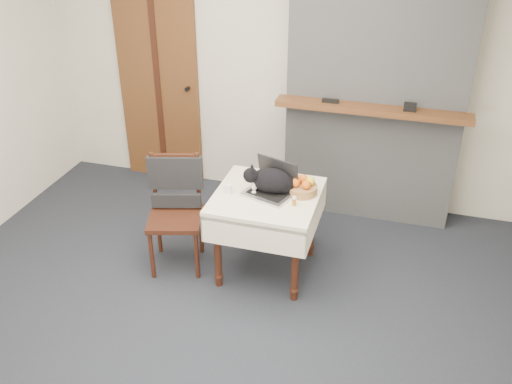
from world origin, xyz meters
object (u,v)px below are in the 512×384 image
at_px(side_table, 267,207).
at_px(cream_jar, 228,189).
at_px(cat, 273,181).
at_px(door, 159,84).
at_px(pill_bottle, 294,201).
at_px(chair, 175,196).
at_px(laptop, 272,185).
at_px(fruit_basket, 302,187).

height_order(side_table, cream_jar, cream_jar).
xyz_separation_m(side_table, cat, (0.04, 0.03, 0.21)).
bearing_deg(door, cream_jar, -49.13).
bearing_deg(door, cat, -40.19).
bearing_deg(door, side_table, -41.62).
bearing_deg(cat, door, 123.62).
xyz_separation_m(pill_bottle, chair, (-0.97, 0.06, -0.14)).
bearing_deg(cream_jar, side_table, 11.79).
xyz_separation_m(laptop, pill_bottle, (0.20, -0.14, -0.03)).
relative_size(door, pill_bottle, 28.89).
bearing_deg(cream_jar, fruit_basket, 15.90).
xyz_separation_m(cream_jar, chair, (-0.45, 0.01, -0.14)).
height_order(door, fruit_basket, door).
xyz_separation_m(door, cat, (1.49, -1.26, -0.20)).
distance_m(side_table, pill_bottle, 0.29).
bearing_deg(side_table, fruit_basket, 20.36).
distance_m(cream_jar, fruit_basket, 0.56).
bearing_deg(cat, laptop, 159.04).
bearing_deg(chair, fruit_basket, -7.62).
relative_size(door, chair, 2.16).
xyz_separation_m(door, laptop, (1.48, -1.26, -0.24)).
bearing_deg(pill_bottle, door, 140.43).
distance_m(side_table, chair, 0.74).
bearing_deg(cat, cream_jar, -179.98).
relative_size(side_table, chair, 0.84).
distance_m(fruit_basket, chair, 1.01).
height_order(side_table, pill_bottle, pill_bottle).
bearing_deg(laptop, side_table, -113.06).
distance_m(door, chair, 1.57).
bearing_deg(cream_jar, laptop, 16.56).
height_order(laptop, cream_jar, laptop).
xyz_separation_m(fruit_basket, chair, (-0.98, -0.14, -0.16)).
height_order(door, side_table, door).
bearing_deg(cream_jar, door, 130.87).
bearing_deg(fruit_basket, side_table, -159.64).
bearing_deg(door, chair, -61.71).
bearing_deg(cat, chair, 169.74).
bearing_deg(cat, side_table, -152.76).
bearing_deg(side_table, laptop, 48.73).
bearing_deg(pill_bottle, fruit_basket, 84.67).
bearing_deg(pill_bottle, chair, 176.71).
distance_m(cat, cream_jar, 0.34).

